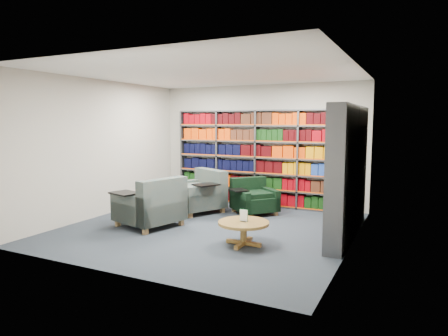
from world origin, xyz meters
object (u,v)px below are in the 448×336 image
at_px(chair_green_right, 253,199).
at_px(coffee_table, 244,226).
at_px(chair_teal_left, 200,195).
at_px(chair_teal_front, 152,207).

height_order(chair_green_right, coffee_table, chair_green_right).
height_order(chair_teal_left, chair_teal_front, chair_teal_front).
bearing_deg(chair_teal_front, chair_teal_left, 84.37).
relative_size(chair_teal_left, chair_teal_front, 1.00).
xyz_separation_m(chair_teal_front, coffee_table, (1.97, -0.29, -0.07)).
distance_m(chair_teal_left, coffee_table, 2.57).
bearing_deg(coffee_table, chair_green_right, 108.44).
bearing_deg(coffee_table, chair_teal_front, 171.59).
relative_size(chair_teal_left, chair_green_right, 1.16).
bearing_deg(coffee_table, chair_teal_left, 135.02).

